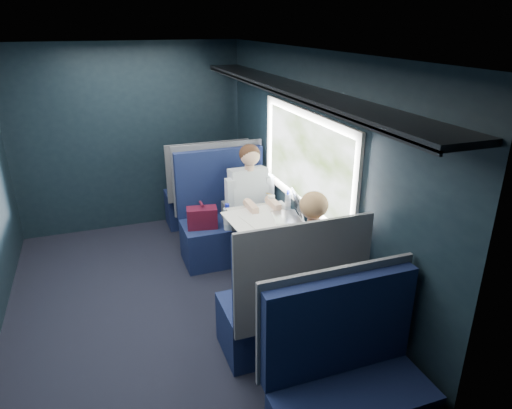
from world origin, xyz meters
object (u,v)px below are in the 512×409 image
object	(u,v)px
table	(269,231)
seat_bay_far	(288,307)
cup	(271,200)
man	(251,199)
seat_bay_near	(225,221)
woman	(309,257)
bottle_small	(288,201)
laptop	(291,211)
seat_row_back	(348,390)
seat_row_front	(206,195)

from	to	relation	value
table	seat_bay_far	world-z (taller)	seat_bay_far
table	cup	xyz separation A→B (m)	(0.20, 0.44, 0.12)
man	cup	xyz separation A→B (m)	(0.13, -0.26, 0.07)
seat_bay_near	woman	size ratio (longest dim) A/B	0.95
table	seat_bay_far	bearing A→B (deg)	-101.78
man	cup	bearing A→B (deg)	-63.55
seat_bay_far	woman	distance (m)	0.43
seat_bay_far	bottle_small	xyz separation A→B (m)	(0.48, 1.12, 0.42)
seat_bay_far	seat_bay_near	bearing A→B (deg)	90.35
laptop	cup	size ratio (longest dim) A/B	3.90
laptop	seat_bay_near	bearing A→B (deg)	118.93
seat_bay_far	laptop	bearing A→B (deg)	65.08
seat_bay_near	bottle_small	xyz separation A→B (m)	(0.49, -0.62, 0.41)
seat_row_back	woman	distance (m)	1.16
seat_bay_near	laptop	size ratio (longest dim) A/B	3.36
seat_row_front	woman	bearing A→B (deg)	-84.30
table	cup	size ratio (longest dim) A/B	10.41
seat_bay_near	man	distance (m)	0.43
seat_row_back	seat_bay_near	bearing A→B (deg)	90.23
bottle_small	man	bearing A→B (deg)	117.05
woman	cup	size ratio (longest dim) A/B	13.76
seat_row_front	laptop	xyz separation A→B (m)	(0.44, -1.73, 0.40)
seat_row_front	bottle_small	size ratio (longest dim) A/B	5.64
seat_bay_far	seat_row_front	distance (m)	2.67
seat_bay_near	cup	world-z (taller)	seat_bay_near
laptop	bottle_small	world-z (taller)	laptop
seat_bay_near	seat_bay_far	world-z (taller)	same
seat_row_back	bottle_small	world-z (taller)	seat_row_back
seat_row_back	woman	xyz separation A→B (m)	(0.25, 1.09, 0.32)
seat_row_front	seat_bay_far	bearing A→B (deg)	-90.00
table	laptop	world-z (taller)	laptop
seat_bay_far	woman	bearing A→B (deg)	33.82
woman	table	bearing A→B (deg)	95.45
seat_row_back	laptop	distance (m)	1.95
seat_bay_near	man	xyz separation A→B (m)	(0.26, -0.17, 0.30)
laptop	bottle_small	size ratio (longest dim) A/B	1.82
table	seat_bay_near	bearing A→B (deg)	102.53
woman	laptop	xyz separation A→B (m)	(0.19, 0.77, 0.08)
seat_bay_far	man	xyz separation A→B (m)	(0.25, 1.57, 0.30)
seat_row_back	seat_bay_far	bearing A→B (deg)	90.00
seat_row_back	man	world-z (taller)	man
bottle_small	cup	size ratio (longest dim) A/B	2.14
table	man	distance (m)	0.70
man	bottle_small	bearing A→B (deg)	-62.95
seat_bay_near	bottle_small	bearing A→B (deg)	-51.66
man	bottle_small	size ratio (longest dim) A/B	6.42
table	seat_row_front	world-z (taller)	seat_row_front
seat_bay_far	cup	size ratio (longest dim) A/B	13.11
bottle_small	table	bearing A→B (deg)	-140.15
seat_row_front	woman	distance (m)	2.54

